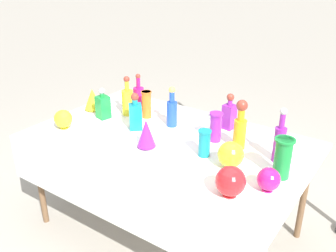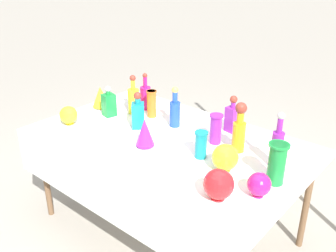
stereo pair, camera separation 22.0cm
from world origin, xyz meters
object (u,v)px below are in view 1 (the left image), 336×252
(square_decanter_0, at_px, (229,114))
(square_decanter_2, at_px, (103,106))
(tall_bottle_1, at_px, (128,101))
(round_bowl_1, at_px, (63,119))
(tall_bottle_0, at_px, (280,141))
(cardboard_box_behind_left, at_px, (250,164))
(slender_vase_1, at_px, (147,104))
(round_bowl_0, at_px, (231,155))
(tall_bottle_4, at_px, (139,97))
(slender_vase_2, at_px, (204,142))
(round_bowl_2, at_px, (231,181))
(slender_vase_0, at_px, (283,157))
(square_decanter_1, at_px, (135,114))
(slender_vase_3, at_px, (216,126))
(tall_bottle_3, at_px, (240,127))
(tall_bottle_2, at_px, (172,111))
(fluted_vase_1, at_px, (146,133))
(fluted_vase_0, at_px, (93,99))
(round_bowl_3, at_px, (269,179))

(square_decanter_0, xyz_separation_m, square_decanter_2, (-0.87, -0.37, -0.01))
(tall_bottle_1, xyz_separation_m, round_bowl_1, (-0.21, -0.46, -0.04))
(tall_bottle_0, bearing_deg, cardboard_box_behind_left, 120.23)
(slender_vase_1, relative_size, round_bowl_0, 1.29)
(tall_bottle_4, relative_size, slender_vase_1, 1.43)
(tall_bottle_0, relative_size, slender_vase_2, 2.00)
(round_bowl_2, bearing_deg, slender_vase_2, 137.62)
(slender_vase_0, bearing_deg, tall_bottle_0, 115.71)
(square_decanter_1, relative_size, round_bowl_1, 1.94)
(round_bowl_0, bearing_deg, slender_vase_2, 170.00)
(slender_vase_3, relative_size, round_bowl_0, 1.23)
(square_decanter_1, xyz_separation_m, square_decanter_2, (-0.33, 0.01, -0.01))
(tall_bottle_4, xyz_separation_m, slender_vase_2, (0.81, -0.36, -0.01))
(tall_bottle_0, bearing_deg, tall_bottle_1, 178.18)
(slender_vase_2, bearing_deg, tall_bottle_1, 163.88)
(tall_bottle_3, height_order, round_bowl_2, tall_bottle_3)
(tall_bottle_2, height_order, square_decanter_2, tall_bottle_2)
(tall_bottle_4, height_order, round_bowl_1, tall_bottle_4)
(slender_vase_1, xyz_separation_m, round_bowl_1, (-0.36, -0.50, -0.04))
(tall_bottle_2, distance_m, slender_vase_0, 0.92)
(slender_vase_3, distance_m, fluted_vase_1, 0.47)
(tall_bottle_0, distance_m, square_decanter_1, 1.01)
(slender_vase_3, relative_size, cardboard_box_behind_left, 0.39)
(square_decanter_2, relative_size, round_bowl_0, 1.48)
(tall_bottle_4, height_order, square_decanter_1, tall_bottle_4)
(tall_bottle_3, xyz_separation_m, square_decanter_0, (-0.19, 0.23, -0.04))
(tall_bottle_4, relative_size, fluted_vase_0, 1.69)
(tall_bottle_1, xyz_separation_m, fluted_vase_0, (-0.29, -0.09, -0.02))
(tall_bottle_1, height_order, square_decanter_2, tall_bottle_1)
(tall_bottle_3, xyz_separation_m, slender_vase_0, (0.35, -0.19, -0.02))
(fluted_vase_0, xyz_separation_m, round_bowl_1, (0.08, -0.38, -0.02))
(slender_vase_3, bearing_deg, round_bowl_3, -35.27)
(square_decanter_0, height_order, slender_vase_2, square_decanter_0)
(square_decanter_2, bearing_deg, round_bowl_2, -16.54)
(tall_bottle_4, bearing_deg, fluted_vase_0, -144.49)
(slender_vase_1, bearing_deg, tall_bottle_4, 149.40)
(tall_bottle_0, relative_size, tall_bottle_3, 1.05)
(slender_vase_1, distance_m, fluted_vase_1, 0.50)
(tall_bottle_4, relative_size, round_bowl_2, 1.79)
(tall_bottle_0, distance_m, round_bowl_3, 0.35)
(tall_bottle_4, relative_size, fluted_vase_1, 1.55)
(tall_bottle_4, bearing_deg, slender_vase_2, -24.13)
(tall_bottle_4, bearing_deg, tall_bottle_1, -93.45)
(cardboard_box_behind_left, bearing_deg, round_bowl_0, -75.72)
(square_decanter_1, height_order, fluted_vase_1, square_decanter_1)
(square_decanter_0, bearing_deg, slender_vase_2, -82.73)
(slender_vase_3, bearing_deg, slender_vase_2, -79.19)
(slender_vase_3, height_order, fluted_vase_1, slender_vase_3)
(square_decanter_1, xyz_separation_m, slender_vase_2, (0.60, -0.07, -0.02))
(fluted_vase_1, bearing_deg, tall_bottle_0, 22.51)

